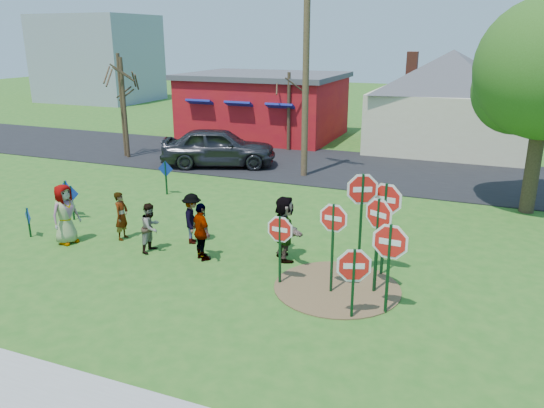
{
  "coord_description": "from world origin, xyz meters",
  "views": [
    {
      "loc": [
        7.53,
        -12.85,
        6.08
      ],
      "look_at": [
        1.66,
        1.61,
        1.12
      ],
      "focal_mm": 35.0,
      "sensor_mm": 36.0,
      "label": 1
    }
  ],
  "objects": [
    {
      "name": "sidewalk",
      "position": [
        0.0,
        -7.2,
        0.04
      ],
      "size": [
        22.0,
        1.8,
        0.08
      ],
      "primitive_type": "cube",
      "color": "#9E9E99",
      "rests_on": "ground"
    },
    {
      "name": "person_b",
      "position": [
        -2.64,
        -0.2,
        0.76
      ],
      "size": [
        0.43,
        0.6,
        1.52
      ],
      "primitive_type": "imported",
      "rotation": [
        0.0,
        0.0,
        1.69
      ],
      "color": "#2B7561",
      "rests_on": "ground"
    },
    {
      "name": "person_f",
      "position": [
        2.62,
        0.2,
        0.94
      ],
      "size": [
        1.49,
        1.73,
        1.88
      ],
      "primitive_type": "imported",
      "rotation": [
        0.0,
        0.0,
        2.22
      ],
      "color": "#1D582A",
      "rests_on": "ground"
    },
    {
      "name": "stop_sign_f",
      "position": [
        5.86,
        -1.78,
        1.61
      ],
      "size": [
        1.11,
        0.1,
        2.3
      ],
      "rotation": [
        0.0,
        0.0,
        -0.08
      ],
      "color": "#0E3619",
      "rests_on": "ground"
    },
    {
      "name": "person_c",
      "position": [
        -1.23,
        -0.69,
        0.74
      ],
      "size": [
        0.57,
        0.72,
        1.48
      ],
      "primitive_type": "imported",
      "rotation": [
        0.0,
        0.0,
        1.56
      ],
      "color": "#964A40",
      "rests_on": "ground"
    },
    {
      "name": "stop_sign_b",
      "position": [
        4.81,
        -0.06,
        2.13
      ],
      "size": [
        1.01,
        0.48,
        2.93
      ],
      "rotation": [
        0.0,
        0.0,
        0.44
      ],
      "color": "#0E3619",
      "rests_on": "ground"
    },
    {
      "name": "stop_sign_c",
      "position": [
        5.41,
        -0.86,
        1.79
      ],
      "size": [
        0.95,
        0.49,
        2.57
      ],
      "rotation": [
        0.0,
        0.0,
        -0.46
      ],
      "color": "#0E3619",
      "rests_on": "ground"
    },
    {
      "name": "stop_sign_a",
      "position": [
        3.05,
        -1.28,
        1.32
      ],
      "size": [
        0.93,
        0.06,
        1.94
      ],
      "rotation": [
        0.0,
        0.0,
        -0.03
      ],
      "color": "#0E3619",
      "rests_on": "ground"
    },
    {
      "name": "stop_sign_e",
      "position": [
        5.19,
        -2.3,
        1.17
      ],
      "size": [
        1.0,
        0.39,
        1.81
      ],
      "rotation": [
        0.0,
        0.0,
        0.35
      ],
      "color": "#0E3619",
      "rests_on": "ground"
    },
    {
      "name": "cream_house",
      "position": [
        5.5,
        18.0,
        2.92
      ],
      "size": [
        9.4,
        9.4,
        6.5
      ],
      "color": "beige",
      "rests_on": "ground"
    },
    {
      "name": "bare_tree_mid",
      "position": [
        -9.63,
        9.49,
        3.29
      ],
      "size": [
        1.8,
        1.8,
        5.09
      ],
      "color": "#382819",
      "rests_on": "ground"
    },
    {
      "name": "suv",
      "position": [
        -4.34,
        9.55,
        0.97
      ],
      "size": [
        5.88,
        3.98,
        1.86
      ],
      "primitive_type": "imported",
      "rotation": [
        0.0,
        0.0,
        1.93
      ],
      "color": "#29292E",
      "rests_on": "road"
    },
    {
      "name": "blue_diamond_a",
      "position": [
        -5.47,
        -1.18,
        0.59
      ],
      "size": [
        0.5,
        0.29,
        0.97
      ],
      "rotation": [
        0.0,
        0.0,
        -0.51
      ],
      "color": "#0E3619",
      "rests_on": "ground"
    },
    {
      "name": "blue_diamond_d",
      "position": [
        -4.07,
        4.5,
        0.86
      ],
      "size": [
        0.65,
        0.06,
        1.38
      ],
      "rotation": [
        0.0,
        0.0,
        0.04
      ],
      "color": "#0E3619",
      "rests_on": "ground"
    },
    {
      "name": "person_a",
      "position": [
        -4.0,
        -1.12,
        0.93
      ],
      "size": [
        0.75,
        1.0,
        1.86
      ],
      "primitive_type": "imported",
      "rotation": [
        0.0,
        0.0,
        1.39
      ],
      "color": "#3A558A",
      "rests_on": "ground"
    },
    {
      "name": "bare_tree_west",
      "position": [
        -9.94,
        9.7,
        3.41
      ],
      "size": [
        1.8,
        1.8,
        5.27
      ],
      "color": "#382819",
      "rests_on": "ground"
    },
    {
      "name": "stop_sign_d",
      "position": [
        5.37,
        0.23,
        1.91
      ],
      "size": [
        1.14,
        0.22,
        2.68
      ],
      "rotation": [
        0.0,
        0.0,
        -0.17
      ],
      "color": "#0E3619",
      "rests_on": "ground"
    },
    {
      "name": "utility_pole",
      "position": [
        0.1,
        9.34,
        4.81
      ],
      "size": [
        2.18,
        0.75,
        9.14
      ],
      "rotation": [
        0.0,
        0.0,
        -0.29
      ],
      "color": "#4C3823",
      "rests_on": "ground"
    },
    {
      "name": "ground",
      "position": [
        0.0,
        0.0,
        0.0
      ],
      "size": [
        120.0,
        120.0,
        0.0
      ],
      "primitive_type": "plane",
      "color": "#28631C",
      "rests_on": "ground"
    },
    {
      "name": "road",
      "position": [
        0.0,
        11.5,
        0.02
      ],
      "size": [
        120.0,
        7.5,
        0.04
      ],
      "primitive_type": "cube",
      "color": "black",
      "rests_on": "ground"
    },
    {
      "name": "blue_diamond_c",
      "position": [
        -5.8,
        0.89,
        0.8
      ],
      "size": [
        0.69,
        0.17,
        1.31
      ],
      "rotation": [
        0.0,
        0.0,
        -0.22
      ],
      "color": "#0E3619",
      "rests_on": "ground"
    },
    {
      "name": "bare_tree_east",
      "position": [
        -2.53,
        14.38,
        2.75
      ],
      "size": [
        1.8,
        1.8,
        4.24
      ],
      "color": "#382819",
      "rests_on": "ground"
    },
    {
      "name": "red_building",
      "position": [
        -5.5,
        17.99,
        1.97
      ],
      "size": [
        9.4,
        7.69,
        3.9
      ],
      "color": "#A3101B",
      "rests_on": "ground"
    },
    {
      "name": "stop_sign_g",
      "position": [
        4.41,
        -1.27,
        1.7
      ],
      "size": [
        0.96,
        0.1,
        2.43
      ],
      "rotation": [
        0.0,
        0.0,
        -0.08
      ],
      "color": "#0E3619",
      "rests_on": "ground"
    },
    {
      "name": "distant_building",
      "position": [
        -28.0,
        30.0,
        4.0
      ],
      "size": [
        10.0,
        8.0,
        8.0
      ],
      "primitive_type": "cube",
      "color": "#8C939E",
      "rests_on": "ground"
    },
    {
      "name": "dirt_patch",
      "position": [
        4.5,
        -1.0,
        0.01
      ],
      "size": [
        3.2,
        3.2,
        0.03
      ],
      "primitive_type": "cylinder",
      "color": "brown",
      "rests_on": "ground"
    },
    {
      "name": "person_d",
      "position": [
        -0.44,
        0.34,
        0.78
      ],
      "size": [
        0.95,
        1.16,
        1.57
      ],
      "primitive_type": "imported",
      "rotation": [
        0.0,
        0.0,
        2.0
      ],
      "color": "#323237",
      "rests_on": "ground"
    },
    {
      "name": "person_e",
      "position": [
        0.47,
        -0.7,
        0.84
      ],
      "size": [
        1.04,
        0.91,
        1.68
      ],
      "primitive_type": "imported",
      "rotation": [
        0.0,
        0.0,
        2.51
      ],
      "color": "#503660",
      "rests_on": "ground"
    },
    {
      "name": "blue_diamond_b",
      "position": [
        -5.36,
        0.66,
        0.77
      ],
      "size": [
        0.57,
        0.1,
        1.23
      ],
      "rotation": [
        0.0,
        0.0,
        0.14
      ],
      "color": "#0E3619",
      "rests_on": "ground"
    }
  ]
}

